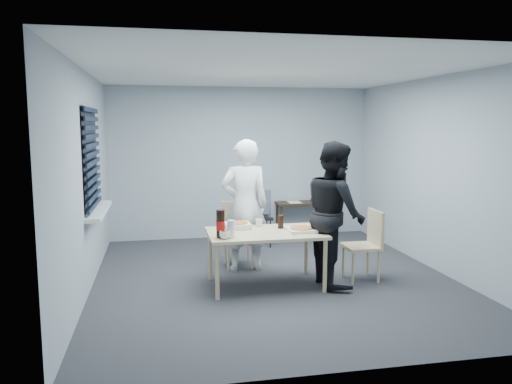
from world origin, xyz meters
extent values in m
plane|color=#303035|center=(0.00, 0.00, 0.00)|extent=(5.00, 5.00, 0.00)
plane|color=white|center=(0.00, 0.00, 2.60)|extent=(5.00, 5.00, 0.00)
plane|color=#A1A9B2|center=(0.00, 2.50, 1.30)|extent=(4.50, 0.00, 4.50)
plane|color=#A1A9B2|center=(0.00, -2.50, 1.30)|extent=(4.50, 0.00, 4.50)
plane|color=#A1A9B2|center=(-2.25, 0.00, 1.30)|extent=(0.00, 5.00, 5.00)
plane|color=#A1A9B2|center=(2.25, 0.00, 1.30)|extent=(0.00, 5.00, 5.00)
plane|color=black|center=(-2.23, 0.40, 1.55)|extent=(0.00, 1.30, 1.30)
cube|color=black|center=(-2.21, 0.40, 1.55)|extent=(0.04, 1.30, 1.25)
cube|color=silver|center=(-2.16, 0.40, 0.89)|extent=(0.18, 1.42, 0.05)
cube|color=beige|center=(-0.17, -0.27, 0.66)|extent=(1.39, 0.88, 0.04)
cylinder|color=beige|center=(-0.80, -0.64, 0.32)|extent=(0.05, 0.05, 0.64)
cylinder|color=beige|center=(-0.80, 0.11, 0.32)|extent=(0.05, 0.05, 0.64)
cylinder|color=beige|center=(0.47, -0.64, 0.32)|extent=(0.05, 0.05, 0.64)
cylinder|color=beige|center=(0.47, 0.11, 0.32)|extent=(0.05, 0.05, 0.64)
cube|color=beige|center=(-0.35, 0.64, 0.43)|extent=(0.42, 0.42, 0.04)
cube|color=beige|center=(-0.35, 0.83, 0.67)|extent=(0.42, 0.04, 0.44)
cylinder|color=beige|center=(-0.52, 0.47, 0.21)|extent=(0.03, 0.03, 0.41)
cylinder|color=beige|center=(-0.52, 0.81, 0.21)|extent=(0.03, 0.03, 0.41)
cylinder|color=beige|center=(-0.18, 0.47, 0.21)|extent=(0.03, 0.03, 0.41)
cylinder|color=beige|center=(-0.18, 0.81, 0.21)|extent=(0.03, 0.03, 0.41)
cube|color=beige|center=(1.07, -0.27, 0.43)|extent=(0.42, 0.42, 0.04)
cube|color=beige|center=(1.26, -0.27, 0.67)|extent=(0.04, 0.42, 0.44)
cylinder|color=beige|center=(0.90, -0.44, 0.21)|extent=(0.03, 0.03, 0.41)
cylinder|color=beige|center=(0.90, -0.10, 0.21)|extent=(0.03, 0.03, 0.41)
cylinder|color=beige|center=(1.24, -0.44, 0.21)|extent=(0.03, 0.03, 0.41)
cylinder|color=beige|center=(1.24, -0.10, 0.21)|extent=(0.03, 0.03, 0.41)
imported|color=white|center=(-0.29, 0.47, 0.89)|extent=(0.65, 0.42, 1.77)
imported|color=black|center=(0.69, -0.34, 0.89)|extent=(0.47, 0.86, 1.77)
cube|color=#312417|center=(1.06, 2.28, 0.59)|extent=(0.92, 0.41, 0.04)
cylinder|color=#312417|center=(0.64, 2.12, 0.29)|extent=(0.04, 0.04, 0.57)
cylinder|color=#312417|center=(0.64, 2.44, 0.29)|extent=(0.04, 0.04, 0.57)
cylinder|color=#312417|center=(1.48, 2.12, 0.29)|extent=(0.04, 0.04, 0.57)
cylinder|color=#312417|center=(1.48, 2.44, 0.29)|extent=(0.04, 0.04, 0.57)
cube|color=black|center=(0.19, 1.72, 0.47)|extent=(0.35, 0.35, 0.04)
cylinder|color=black|center=(0.05, 1.58, 0.22)|extent=(0.04, 0.04, 0.45)
cylinder|color=black|center=(0.05, 1.85, 0.22)|extent=(0.04, 0.04, 0.45)
cylinder|color=black|center=(0.32, 1.58, 0.22)|extent=(0.04, 0.04, 0.45)
cylinder|color=black|center=(0.32, 1.85, 0.22)|extent=(0.04, 0.04, 0.45)
cube|color=slate|center=(0.19, 1.72, 0.70)|extent=(0.31, 0.17, 0.43)
cube|color=slate|center=(0.19, 1.61, 0.65)|extent=(0.23, 0.06, 0.21)
cube|color=silver|center=(-0.46, 0.00, 0.69)|extent=(0.31, 0.31, 0.03)
cube|color=silver|center=(-0.46, 0.00, 0.72)|extent=(0.31, 0.31, 0.03)
cylinder|color=#CC7F38|center=(-0.46, 0.00, 0.75)|extent=(0.26, 0.26, 0.01)
cube|color=silver|center=(0.27, -0.33, 0.69)|extent=(0.33, 0.33, 0.04)
cylinder|color=#CC7F38|center=(0.27, -0.33, 0.72)|extent=(0.28, 0.28, 0.01)
imported|color=white|center=(-0.70, -0.56, 0.72)|extent=(0.17, 0.17, 0.10)
imported|color=white|center=(-0.18, 0.07, 0.72)|extent=(0.10, 0.10, 0.09)
cylinder|color=black|center=(0.07, -0.11, 0.76)|extent=(0.09, 0.09, 0.16)
cylinder|color=black|center=(-0.74, -0.48, 0.84)|extent=(0.10, 0.10, 0.32)
cylinder|color=red|center=(-0.74, -0.48, 0.82)|extent=(0.10, 0.10, 0.11)
cylinder|color=silver|center=(-0.62, -0.51, 0.78)|extent=(0.11, 0.11, 0.20)
torus|color=red|center=(0.11, -0.60, 0.68)|extent=(0.06, 0.06, 0.00)
cube|color=white|center=(0.91, 2.28, 0.62)|extent=(0.23, 0.31, 0.00)
cube|color=black|center=(1.28, 2.27, 0.64)|extent=(0.14, 0.11, 0.05)
camera|label=1|loc=(-1.42, -6.04, 1.96)|focal=35.00mm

